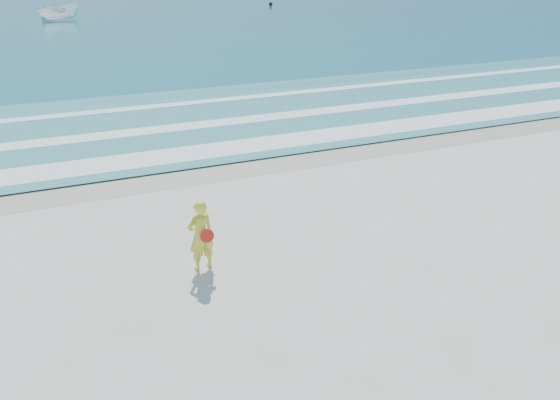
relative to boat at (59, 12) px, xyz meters
name	(u,v)px	position (x,y,z in m)	size (l,w,h in m)	color
ground	(348,365)	(1.83, -51.47, -0.79)	(400.00, 400.00, 0.00)	silver
wet_sand	(196,169)	(1.83, -42.47, -0.78)	(400.00, 2.40, 0.00)	#B2A893
shallow	(161,123)	(1.83, -37.47, -0.74)	(400.00, 10.00, 0.01)	#59B7AD
foam_near	(186,154)	(1.83, -41.17, -0.73)	(400.00, 1.40, 0.01)	white
foam_mid	(166,129)	(1.83, -38.27, -0.73)	(400.00, 0.90, 0.01)	white
foam_far	(149,107)	(1.83, -34.97, -0.73)	(400.00, 0.60, 0.01)	white
boat	(59,12)	(0.00, 0.00, 0.00)	(1.45, 3.86, 1.49)	white
buoy	(271,4)	(24.03, 7.20, -0.52)	(0.46, 0.46, 0.46)	black
woman	(201,235)	(0.54, -47.89, -0.05)	(0.60, 0.47, 1.47)	yellow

